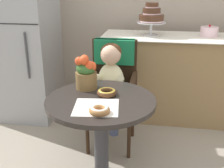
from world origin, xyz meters
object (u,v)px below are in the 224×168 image
object	(u,v)px
cafe_table	(101,128)
refrigerator	(24,40)
flower_vase	(86,72)
donut_front	(107,92)
donut_mid	(99,110)
wicker_chair	(113,76)
tiered_cake_stand	(151,16)
round_layer_cake	(209,32)
seated_child	(110,78)

from	to	relation	value
cafe_table	refrigerator	bearing A→B (deg)	133.67
flower_vase	donut_front	bearing A→B (deg)	-32.63
cafe_table	donut_mid	xyz separation A→B (m)	(0.04, -0.21, 0.24)
flower_vase	donut_mid	bearing A→B (deg)	-65.57
flower_vase	cafe_table	bearing A→B (deg)	-51.07
wicker_chair	donut_front	size ratio (longest dim) A/B	7.25
donut_front	flower_vase	size ratio (longest dim) A/B	0.53
cafe_table	donut_mid	distance (m)	0.32
donut_front	refrigerator	distance (m)	1.50
cafe_table	donut_front	bearing A→B (deg)	66.10
wicker_chair	tiered_cake_stand	bearing A→B (deg)	60.21
donut_front	round_layer_cake	bearing A→B (deg)	56.93
cafe_table	tiered_cake_stand	bearing A→B (deg)	78.24
donut_front	refrigerator	world-z (taller)	refrigerator
round_layer_cake	refrigerator	distance (m)	1.93
wicker_chair	donut_mid	size ratio (longest dim) A/B	7.71
seated_child	flower_vase	size ratio (longest dim) A/B	2.92
wicker_chair	donut_mid	bearing A→B (deg)	-89.76
cafe_table	round_layer_cake	size ratio (longest dim) A/B	4.09
cafe_table	flower_vase	bearing A→B (deg)	128.93
seated_child	round_layer_cake	size ratio (longest dim) A/B	4.13
flower_vase	refrigerator	distance (m)	1.31
donut_front	flower_vase	xyz separation A→B (m)	(-0.16, 0.11, 0.10)
seated_child	tiered_cake_stand	distance (m)	0.92
donut_front	tiered_cake_stand	bearing A→B (deg)	78.91
cafe_table	wicker_chair	world-z (taller)	wicker_chair
donut_front	round_layer_cake	xyz separation A→B (m)	(0.83, 1.28, 0.21)
round_layer_cake	refrigerator	xyz separation A→B (m)	(-1.91, -0.24, -0.10)
donut_mid	donut_front	bearing A→B (deg)	91.48
refrigerator	donut_mid	bearing A→B (deg)	-50.33
cafe_table	flower_vase	xyz separation A→B (m)	(-0.14, 0.17, 0.33)
flower_vase	refrigerator	bearing A→B (deg)	134.45
wicker_chair	tiered_cake_stand	world-z (taller)	tiered_cake_stand
cafe_table	donut_front	xyz separation A→B (m)	(0.03, 0.06, 0.23)
donut_mid	refrigerator	distance (m)	1.70
donut_front	cafe_table	bearing A→B (deg)	-113.90
donut_mid	round_layer_cake	world-z (taller)	round_layer_cake
round_layer_cake	refrigerator	world-z (taller)	refrigerator
donut_mid	refrigerator	size ratio (longest dim) A/B	0.07
round_layer_cake	refrigerator	bearing A→B (deg)	-172.70
wicker_chair	refrigerator	xyz separation A→B (m)	(-1.02, 0.41, 0.21)
wicker_chair	round_layer_cake	world-z (taller)	round_layer_cake
seated_child	wicker_chair	bearing A→B (deg)	90.00
wicker_chair	seated_child	xyz separation A→B (m)	(-0.00, -0.16, 0.04)
wicker_chair	tiered_cake_stand	size ratio (longest dim) A/B	2.87
flower_vase	tiered_cake_stand	bearing A→B (deg)	70.24
seated_child	donut_mid	bearing A→B (deg)	-85.18
wicker_chair	seated_child	bearing A→B (deg)	-93.75
wicker_chair	round_layer_cake	size ratio (longest dim) A/B	5.42
wicker_chair	round_layer_cake	xyz separation A→B (m)	(0.89, 0.66, 0.31)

